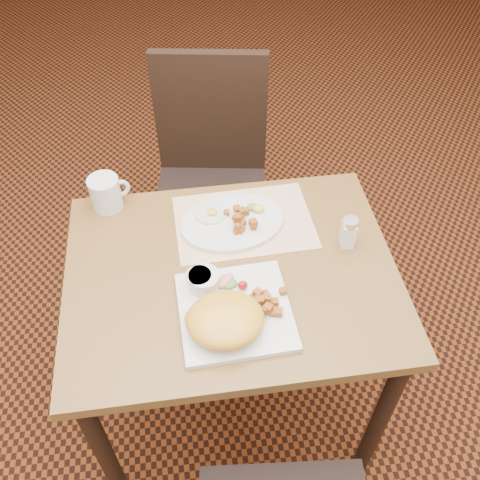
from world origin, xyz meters
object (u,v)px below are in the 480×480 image
object	(u,v)px
salt_shaker	(348,232)
coffee_mug	(106,193)
chair_far	(211,171)
plate_square	(235,311)
table	(232,295)
plate_oval	(232,223)

from	to	relation	value
salt_shaker	coffee_mug	size ratio (longest dim) A/B	0.83
chair_far	coffee_mug	world-z (taller)	chair_far
plate_square	coffee_mug	distance (m)	0.55
coffee_mug	table	bearing A→B (deg)	-42.38
salt_shaker	coffee_mug	world-z (taller)	coffee_mug
salt_shaker	plate_oval	bearing A→B (deg)	158.56
chair_far	salt_shaker	xyz separation A→B (m)	(0.33, -0.63, 0.26)
chair_far	coffee_mug	distance (m)	0.57
salt_shaker	coffee_mug	xyz separation A→B (m)	(-0.67, 0.26, 0.00)
salt_shaker	table	bearing A→B (deg)	-171.46
chair_far	salt_shaker	distance (m)	0.75
chair_far	plate_oval	bearing A→B (deg)	101.43
chair_far	plate_square	world-z (taller)	chair_far
coffee_mug	chair_far	bearing A→B (deg)	47.28
table	plate_oval	distance (m)	0.21
chair_far	plate_oval	xyz separation A→B (m)	(0.02, -0.50, 0.22)
table	plate_oval	world-z (taller)	plate_oval
chair_far	coffee_mug	xyz separation A→B (m)	(-0.34, -0.37, 0.26)
plate_oval	salt_shaker	world-z (taller)	salt_shaker
plate_oval	salt_shaker	bearing A→B (deg)	-21.44
plate_oval	salt_shaker	distance (m)	0.33
chair_far	salt_shaker	world-z (taller)	chair_far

